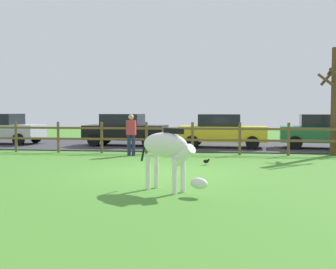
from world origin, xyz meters
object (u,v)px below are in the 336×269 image
Objects in this scene: bare_tree at (335,98)px; parked_car_green at (325,131)px; visitor_near_fence at (131,133)px; crow_on_grass at (206,161)px; zebra at (168,150)px; parked_car_yellow at (222,131)px; parked_car_black at (125,129)px; parked_car_silver at (3,129)px.

parked_car_green is (0.20, 2.44, -1.46)m from bare_tree.
visitor_near_fence is (-8.20, -3.62, 0.06)m from parked_car_green.
parked_car_green reaches higher than crow_on_grass.
parked_car_yellow reaches higher than zebra.
parked_car_black is at bearing 177.29° from parked_car_green.
parked_car_silver and parked_car_black have the same top height.
parked_car_yellow is at bearing -3.16° from parked_car_silver.
parked_car_black is at bearing 162.59° from bare_tree.
parked_car_yellow is 1.00× the size of parked_car_black.
parked_car_silver is at bearing 132.05° from zebra.
parked_car_green is 8.96m from visitor_near_fence.
zebra is at bearing -124.49° from bare_tree.
zebra is at bearing -72.01° from parked_car_black.
parked_car_black is (-3.60, 11.07, -0.08)m from zebra.
parked_car_black is at bearing 107.99° from zebra.
bare_tree is 8.21m from visitor_near_fence.
crow_on_grass is at bearing -56.64° from parked_car_black.
parked_car_yellow is at bearing 151.48° from bare_tree.
visitor_near_fence is at bearing -73.38° from parked_car_black.
parked_car_green and parked_car_silver have the same top height.
bare_tree is at bearing -94.63° from parked_car_green.
visitor_near_fence is (-3.56, -3.59, 0.06)m from parked_car_yellow.
parked_car_black is (-4.78, 0.48, 0.00)m from parked_car_yellow.
bare_tree is 1.04× the size of parked_car_black.
parked_car_silver reaches higher than crow_on_grass.
crow_on_grass is 7.97m from parked_car_green.
bare_tree is at bearing 55.51° from zebra.
visitor_near_fence is at bearing -171.61° from bare_tree.
parked_car_green is at bearing 61.30° from zebra.
visitor_near_fence is (-3.06, 2.42, 0.78)m from crow_on_grass.
parked_car_yellow is at bearing 45.22° from visitor_near_fence.
crow_on_grass is 7.80m from parked_car_black.
zebra reaches higher than crow_on_grass.
parked_car_green reaches higher than zebra.
parked_car_black is at bearing 106.62° from visitor_near_fence.
crow_on_grass is 0.13× the size of visitor_near_fence.
parked_car_silver is (-10.12, 11.22, -0.08)m from zebra.
bare_tree reaches higher than parked_car_silver.
visitor_near_fence is (7.74, -4.22, 0.06)m from parked_car_silver.
crow_on_grass is 12.69m from parked_car_silver.
bare_tree is 2.55× the size of zebra.
parked_car_green is at bearing 85.37° from bare_tree.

